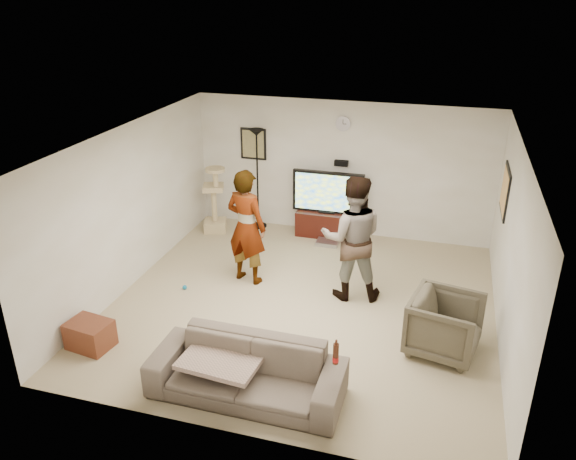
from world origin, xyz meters
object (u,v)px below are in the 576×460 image
(floor_lamp, at_px, (257,180))
(sofa, at_px, (247,371))
(side_table, at_px, (90,335))
(tv_stand, at_px, (327,224))
(beer_bottle, at_px, (336,354))
(person_left, at_px, (246,227))
(tv, at_px, (328,192))
(person_right, at_px, (352,238))
(cat_tree, at_px, (214,199))
(armchair, at_px, (445,325))

(floor_lamp, height_order, sofa, floor_lamp)
(side_table, bearing_deg, sofa, -7.67)
(tv_stand, xyz_separation_m, beer_bottle, (1.10, -4.63, 0.54))
(beer_bottle, bearing_deg, tv_stand, 103.41)
(person_left, bearing_deg, tv_stand, -97.90)
(beer_bottle, distance_m, side_table, 3.38)
(floor_lamp, distance_m, person_left, 2.16)
(tv, height_order, sofa, tv)
(person_right, bearing_deg, tv, -80.93)
(tv, relative_size, person_right, 0.69)
(cat_tree, bearing_deg, floor_lamp, 29.39)
(cat_tree, relative_size, beer_bottle, 5.13)
(person_left, xyz_separation_m, armchair, (3.07, -1.10, -0.53))
(person_right, distance_m, beer_bottle, 2.59)
(floor_lamp, relative_size, side_table, 3.49)
(floor_lamp, bearing_deg, sofa, -72.66)
(person_right, distance_m, sofa, 2.74)
(cat_tree, xyz_separation_m, armchair, (4.34, -2.78, -0.25))
(cat_tree, bearing_deg, side_table, -91.35)
(beer_bottle, xyz_separation_m, armchair, (1.12, 1.49, -0.38))
(tv, bearing_deg, person_left, -112.46)
(tv_stand, bearing_deg, sofa, -89.01)
(floor_lamp, distance_m, beer_bottle, 5.30)
(person_left, xyz_separation_m, beer_bottle, (1.95, -2.59, -0.15))
(tv, distance_m, sofa, 4.67)
(floor_lamp, height_order, armchair, floor_lamp)
(beer_bottle, height_order, side_table, beer_bottle)
(tv, bearing_deg, cat_tree, -170.11)
(tv, xyz_separation_m, floor_lamp, (-1.38, 0.04, 0.10))
(sofa, bearing_deg, beer_bottle, 0.39)
(person_right, bearing_deg, floor_lamp, -56.30)
(cat_tree, bearing_deg, tv, 9.89)
(cat_tree, distance_m, beer_bottle, 5.35)
(person_right, height_order, sofa, person_right)
(tv, height_order, cat_tree, cat_tree)
(tv_stand, height_order, floor_lamp, floor_lamp)
(person_right, height_order, beer_bottle, person_right)
(floor_lamp, distance_m, side_table, 4.52)
(cat_tree, relative_size, sofa, 0.58)
(tv_stand, xyz_separation_m, tv, (0.00, 0.00, 0.63))
(armchair, bearing_deg, person_left, 81.83)
(person_right, bearing_deg, cat_tree, -42.48)
(tv, distance_m, cat_tree, 2.16)
(person_left, height_order, side_table, person_left)
(cat_tree, xyz_separation_m, sofa, (2.20, -4.27, -0.32))
(sofa, bearing_deg, cat_tree, 117.64)
(floor_lamp, bearing_deg, cat_tree, -150.61)
(tv, bearing_deg, tv_stand, 0.00)
(tv, bearing_deg, sofa, -89.01)
(cat_tree, bearing_deg, beer_bottle, -52.93)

